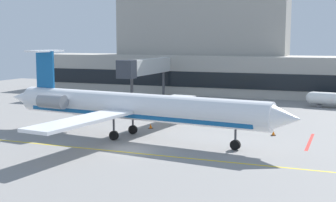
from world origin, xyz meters
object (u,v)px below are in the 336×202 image
object	(u,v)px
baggage_tug	(164,110)
fuel_tank	(332,99)
pushback_tractor	(106,107)
regional_jet	(131,107)

from	to	relation	value
baggage_tug	fuel_tank	world-z (taller)	fuel_tank
fuel_tank	pushback_tractor	bearing A→B (deg)	-149.09
pushback_tractor	regional_jet	bearing A→B (deg)	-52.07
fuel_tank	regional_jet	bearing A→B (deg)	-121.16
regional_jet	fuel_tank	size ratio (longest dim) A/B	4.44
regional_jet	baggage_tug	bearing A→B (deg)	97.24
regional_jet	pushback_tractor	world-z (taller)	regional_jet
baggage_tug	pushback_tractor	size ratio (longest dim) A/B	0.86
baggage_tug	pushback_tractor	distance (m)	8.21
regional_jet	baggage_tug	distance (m)	13.12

